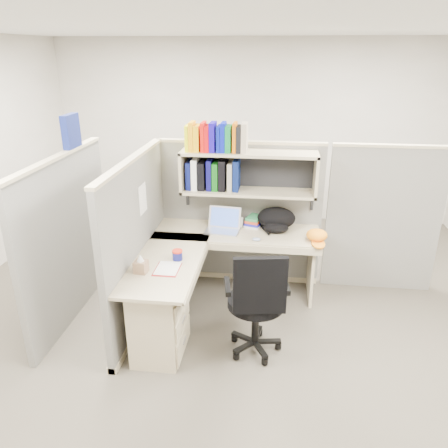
# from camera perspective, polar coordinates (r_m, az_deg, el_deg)

# --- Properties ---
(ground) EXTENTS (6.00, 6.00, 0.00)m
(ground) POSITION_cam_1_polar(r_m,az_deg,el_deg) (4.47, 0.88, -12.51)
(ground) COLOR #3D372F
(ground) RESTS_ON ground
(room_shell) EXTENTS (6.00, 6.00, 6.00)m
(room_shell) POSITION_cam_1_polar(r_m,az_deg,el_deg) (3.80, 1.02, 8.09)
(room_shell) COLOR #AAA499
(room_shell) RESTS_ON ground
(cubicle) EXTENTS (3.79, 1.84, 1.95)m
(cubicle) POSITION_cam_1_polar(r_m,az_deg,el_deg) (4.49, -3.08, 0.75)
(cubicle) COLOR #5C5C57
(cubicle) RESTS_ON ground
(desk) EXTENTS (1.74, 1.75, 0.73)m
(desk) POSITION_cam_1_polar(r_m,az_deg,el_deg) (4.05, -5.35, -9.20)
(desk) COLOR tan
(desk) RESTS_ON ground
(laptop) EXTENTS (0.38, 0.38, 0.25)m
(laptop) POSITION_cam_1_polar(r_m,az_deg,el_deg) (4.56, -0.24, 0.41)
(laptop) COLOR silver
(laptop) RESTS_ON desk
(backpack) EXTENTS (0.43, 0.34, 0.24)m
(backpack) POSITION_cam_1_polar(r_m,az_deg,el_deg) (4.64, 6.84, 0.55)
(backpack) COLOR black
(backpack) RESTS_ON desk
(orange_cap) EXTENTS (0.23, 0.26, 0.12)m
(orange_cap) POSITION_cam_1_polar(r_m,az_deg,el_deg) (4.48, 12.03, -1.42)
(orange_cap) COLOR orange
(orange_cap) RESTS_ON desk
(snack_canister) EXTENTS (0.10, 0.10, 0.09)m
(snack_canister) POSITION_cam_1_polar(r_m,az_deg,el_deg) (4.02, -6.10, -4.03)
(snack_canister) COLOR navy
(snack_canister) RESTS_ON desk
(tissue_box) EXTENTS (0.12, 0.12, 0.17)m
(tissue_box) POSITION_cam_1_polar(r_m,az_deg,el_deg) (3.83, -10.83, -5.08)
(tissue_box) COLOR #927053
(tissue_box) RESTS_ON desk
(mouse) EXTENTS (0.09, 0.06, 0.03)m
(mouse) POSITION_cam_1_polar(r_m,az_deg,el_deg) (4.40, 4.26, -2.00)
(mouse) COLOR #7F8FB4
(mouse) RESTS_ON desk
(paper_cup) EXTENTS (0.08, 0.08, 0.10)m
(paper_cup) POSITION_cam_1_polar(r_m,az_deg,el_deg) (4.74, 2.11, 0.26)
(paper_cup) COLOR white
(paper_cup) RESTS_ON desk
(book_stack) EXTENTS (0.23, 0.26, 0.11)m
(book_stack) POSITION_cam_1_polar(r_m,az_deg,el_deg) (4.76, 3.97, 0.39)
(book_stack) COLOR gray
(book_stack) RESTS_ON desk
(loose_paper) EXTENTS (0.20, 0.26, 0.00)m
(loose_paper) POSITION_cam_1_polar(r_m,az_deg,el_deg) (3.89, -7.37, -5.74)
(loose_paper) COLOR white
(loose_paper) RESTS_ON desk
(task_chair) EXTENTS (0.57, 0.53, 1.04)m
(task_chair) POSITION_cam_1_polar(r_m,az_deg,el_deg) (3.86, 4.21, -12.20)
(task_chair) COLOR black
(task_chair) RESTS_ON ground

